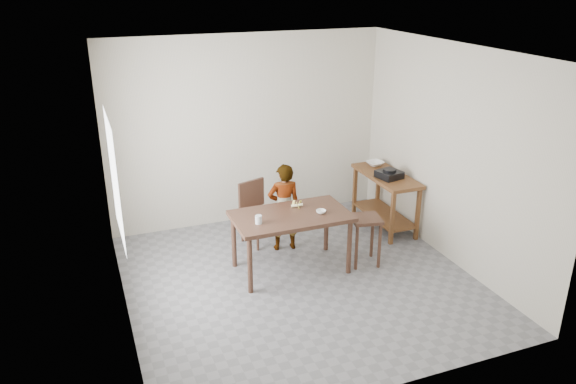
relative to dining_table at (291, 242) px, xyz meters
name	(u,v)px	position (x,y,z in m)	size (l,w,h in m)	color
floor	(300,282)	(0.00, -0.30, -0.40)	(4.00, 4.00, 0.04)	slate
ceiling	(302,49)	(0.00, -0.30, 2.35)	(4.00, 4.00, 0.04)	white
wall_back	(247,130)	(0.00, 1.72, 0.98)	(4.00, 0.04, 2.70)	beige
wall_front	(397,255)	(0.00, -2.32, 0.98)	(4.00, 0.04, 2.70)	beige
wall_left	(113,200)	(-2.02, -0.30, 0.98)	(0.04, 4.00, 2.70)	beige
wall_right	(452,155)	(2.02, -0.30, 0.98)	(0.04, 4.00, 2.70)	beige
window_pane	(114,179)	(-1.97, -0.10, 1.12)	(0.02, 1.10, 1.30)	white
dining_table	(291,242)	(0.00, 0.00, 0.00)	(1.40, 0.80, 0.75)	#44291D
prep_counter	(385,201)	(1.72, 0.70, 0.03)	(0.50, 1.20, 0.80)	brown
child	(284,207)	(0.12, 0.57, 0.22)	(0.43, 0.28, 1.19)	silver
dining_chair	(260,214)	(-0.11, 0.86, 0.05)	(0.41, 0.41, 0.84)	#44291D
stool	(365,240)	(0.93, -0.17, -0.06)	(0.36, 0.36, 0.63)	#44291D
glass_tumbler	(259,220)	(-0.44, -0.11, 0.42)	(0.08, 0.08, 0.10)	silver
small_bowl	(321,212)	(0.35, -0.10, 0.39)	(0.12, 0.12, 0.04)	white
banana	(297,205)	(0.15, 0.18, 0.40)	(0.16, 0.11, 0.06)	#FFDD49
serving_bowl	(375,163)	(1.76, 1.10, 0.46)	(0.24, 0.24, 0.06)	white
gas_burner	(389,174)	(1.68, 0.56, 0.47)	(0.30, 0.30, 0.10)	black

